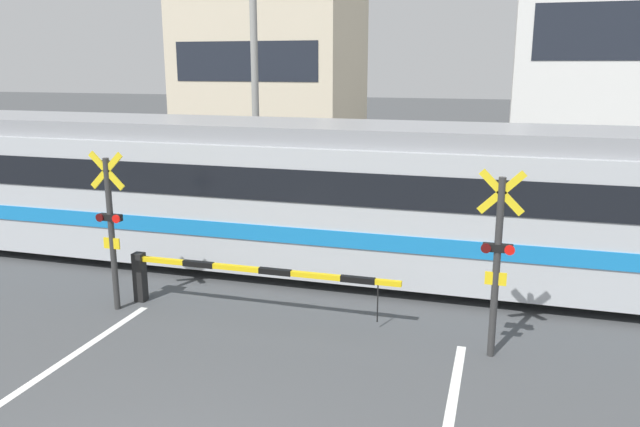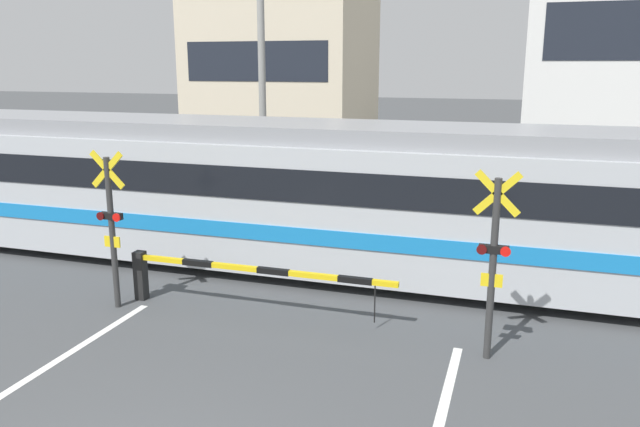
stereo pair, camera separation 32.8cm
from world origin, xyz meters
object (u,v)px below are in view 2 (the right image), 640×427
Objects in this scene: crossing_signal_right at (493,258)px; commuter_train at (268,190)px; pedestrian at (437,192)px; crossing_signal_left at (111,223)px; crossing_barrier_near at (215,272)px; crossing_barrier_far at (431,215)px.

commuter_train is at bearing 147.09° from crossing_signal_right.
crossing_signal_right is 8.50m from pedestrian.
crossing_signal_right is (6.68, 0.00, 0.00)m from crossing_signal_left.
crossing_barrier_near is 6.55m from crossing_barrier_far.
commuter_train is at bearing 62.10° from crossing_signal_left.
crossing_signal_left reaches higher than crossing_barrier_near.
pedestrian is (4.76, 8.24, -0.71)m from crossing_signal_left.
commuter_train is 3.94× the size of crossing_barrier_near.
crossing_signal_right is (4.98, -3.22, -0.11)m from commuter_train.
crossing_signal_left and crossing_signal_right have the same top height.
pedestrian is at bearing 103.18° from crossing_signal_right.
commuter_train is at bearing 91.65° from crossing_barrier_near.
crossing_signal_right reaches higher than crossing_barrier_near.
crossing_barrier_near is at bearing -88.35° from commuter_train.
crossing_barrier_near is 8.31m from pedestrian.
crossing_barrier_near is at bearing 174.33° from crossing_signal_right.
pedestrian is at bearing 94.15° from crossing_barrier_far.
crossing_signal_left is at bearing -117.90° from commuter_train.
commuter_train is 4.52m from crossing_barrier_far.
pedestrian reaches higher than crossing_barrier_near.
commuter_train reaches higher than crossing_barrier_far.
pedestrian is at bearing 58.73° from commuter_train.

